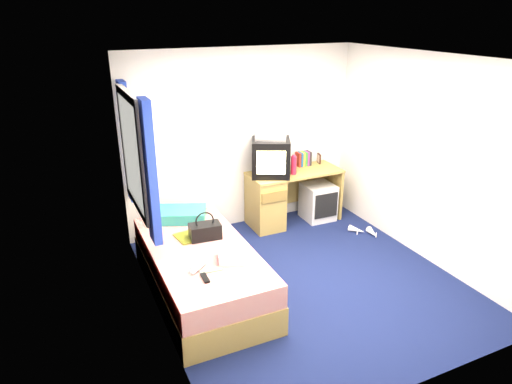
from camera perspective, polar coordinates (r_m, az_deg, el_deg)
name	(u,v)px	position (r m, az deg, el deg)	size (l,w,h in m)	color
ground	(304,281)	(5.22, 5.97, -10.97)	(3.40, 3.40, 0.00)	#0C1438
room_shell	(309,157)	(4.60, 6.67, 4.40)	(3.40, 3.40, 3.40)	white
bed	(201,271)	(4.90, -6.83, -9.74)	(1.01, 2.00, 0.54)	#A88C46
pillow	(180,214)	(5.38, -9.42, -2.79)	(0.58, 0.37, 0.13)	#1964A7
desk	(276,197)	(6.31, 2.52, -0.66)	(1.30, 0.55, 0.75)	#A88C46
storage_cube	(318,202)	(6.60, 7.75, -1.19)	(0.42, 0.42, 0.52)	silver
crt_tv	(271,157)	(6.07, 1.85, 4.36)	(0.64, 0.63, 0.49)	black
vcr	(271,136)	(6.00, 1.88, 6.97)	(0.40, 0.28, 0.08)	silver
book_row	(303,159)	(6.53, 5.94, 4.17)	(0.20, 0.13, 0.20)	maroon
picture_frame	(319,158)	(6.67, 7.88, 4.18)	(0.02, 0.12, 0.14)	black
pink_water_bottle	(294,166)	(6.15, 4.72, 3.31)	(0.08, 0.08, 0.24)	red
aerosol_can	(285,164)	(6.27, 3.59, 3.45)	(0.05, 0.05, 0.19)	silver
handbag	(205,231)	(4.91, -6.38, -4.81)	(0.35, 0.22, 0.31)	black
towel	(234,255)	(4.50, -2.75, -7.88)	(0.30, 0.25, 0.10)	silver
magazine	(187,237)	(4.97, -8.61, -5.62)	(0.21, 0.28, 0.01)	yellow
water_bottle	(198,266)	(4.38, -7.23, -9.16)	(0.07, 0.07, 0.20)	silver
colour_swatch_fan	(211,270)	(4.36, -5.61, -9.72)	(0.22, 0.06, 0.01)	gold
remote_control	(205,278)	(4.25, -6.39, -10.62)	(0.05, 0.16, 0.02)	black
window_assembly	(136,155)	(4.90, -14.79, 4.50)	(0.11, 1.42, 1.40)	silver
white_heels	(365,231)	(6.34, 13.43, -4.82)	(0.30, 0.40, 0.09)	white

